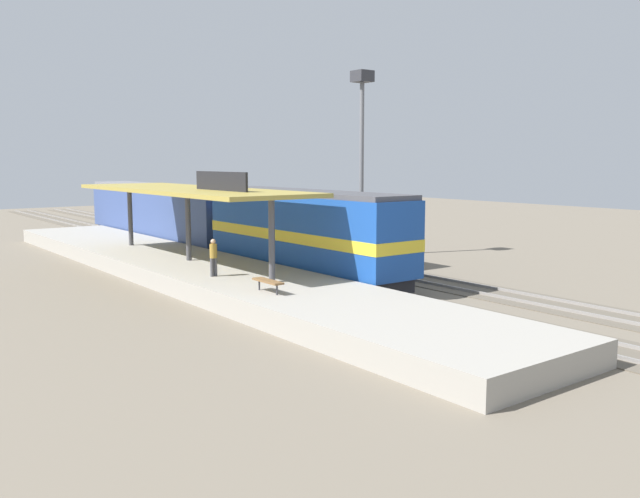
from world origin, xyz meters
name	(u,v)px	position (x,y,z in m)	size (l,w,h in m)	color
ground_plane	(292,265)	(2.00, 0.00, 0.00)	(120.00, 120.00, 0.00)	#706656
track_near	(263,268)	(0.00, 0.00, 0.03)	(3.20, 110.00, 0.16)	#5F5649
track_far	(327,261)	(4.60, 0.00, 0.03)	(3.20, 110.00, 0.16)	#5F5649
platform	(189,269)	(-4.60, 0.00, 0.45)	(6.00, 44.00, 0.90)	#9E998E
station_canopy	(188,191)	(-4.60, -0.09, 4.53)	(5.20, 18.00, 4.70)	#47474C
platform_bench	(268,281)	(-6.00, -9.84, 1.34)	(0.44, 1.70, 0.50)	#333338
locomotive	(304,233)	(0.00, -4.00, 2.41)	(2.93, 14.43, 4.44)	#28282D
passenger_carriage_single	(160,213)	(0.00, 14.00, 2.31)	(2.90, 20.00, 4.24)	#28282D
freight_car	(317,228)	(4.60, 0.94, 1.97)	(2.80, 12.00, 3.54)	#28282D
light_mast	(362,124)	(7.80, 0.51, 8.40)	(1.10, 1.10, 11.70)	slate
person_waiting	(213,255)	(-5.92, -5.18, 1.85)	(0.34, 0.34, 1.71)	#4C4C51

